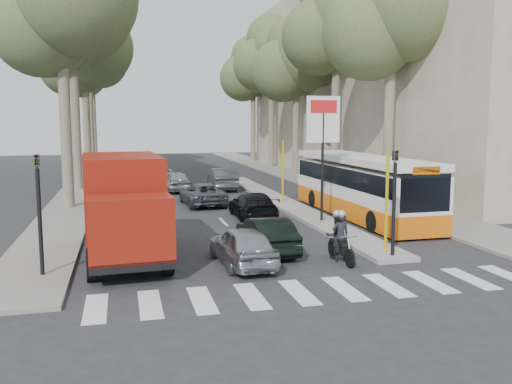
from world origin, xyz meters
TOP-DOWN VIEW (x-y plane):
  - ground at (0.00, 0.00)m, footprint 120.00×120.00m
  - sidewalk_right at (8.60, 25.00)m, footprint 3.20×70.00m
  - median_left at (-8.00, 28.00)m, footprint 2.40×64.00m
  - traffic_island at (3.25, 11.00)m, footprint 1.50×26.00m
  - building_near at (15.50, 12.00)m, footprint 11.00×18.00m
  - building_far at (15.50, 34.00)m, footprint 11.00×20.00m
  - billboard at (3.25, 5.00)m, footprint 1.50×12.10m
  - traffic_light_island at (3.25, -1.50)m, footprint 0.16×0.41m
  - traffic_light_left at (-7.60, -1.00)m, footprint 0.16×0.41m
  - tree_l_a at (-7.87, 12.11)m, footprint 7.40×7.20m
  - tree_l_b at (-7.97, 20.11)m, footprint 7.40×7.20m
  - tree_l_c at (-7.77, 28.11)m, footprint 7.40×7.20m
  - tree_l_d at (-7.87, 36.11)m, footprint 7.40×7.20m
  - tree_l_e at (-7.97, 44.11)m, footprint 7.40×7.20m
  - tree_r_a at (9.13, 10.11)m, footprint 7.40×7.20m
  - tree_r_b at (9.23, 18.11)m, footprint 7.40×7.20m
  - tree_r_c at (9.03, 26.11)m, footprint 7.40×7.20m
  - tree_r_d at (9.13, 34.11)m, footprint 7.40×7.20m
  - tree_r_e at (9.23, 42.11)m, footprint 7.40×7.20m
  - silver_hatchback at (-1.66, -0.94)m, footprint 1.75×3.78m
  - dark_hatchback at (-0.50, 0.50)m, footprint 1.43×3.82m
  - queue_car_a at (-1.10, 11.66)m, footprint 2.28×4.47m
  - queue_car_b at (0.60, 7.00)m, footprint 1.84×4.31m
  - queue_car_c at (-2.00, 17.84)m, footprint 2.04×4.11m
  - queue_car_d at (1.16, 17.98)m, footprint 1.64×4.40m
  - queue_car_e at (-5.19, 9.33)m, footprint 2.06×4.66m
  - red_truck at (-5.26, 0.76)m, footprint 2.78×6.49m
  - city_bus at (5.69, 6.28)m, footprint 2.56×11.13m
  - motorcycle at (1.50, -1.14)m, footprint 0.72×2.00m
  - pedestrian_near at (10.00, 6.93)m, footprint 0.99×0.98m
  - pedestrian_far at (8.38, 12.70)m, footprint 1.19×0.59m

SIDE VIEW (x-z plane):
  - ground at x=0.00m, z-range 0.00..0.00m
  - sidewalk_right at x=8.60m, z-range 0.00..0.12m
  - median_left at x=-8.00m, z-range 0.00..0.12m
  - traffic_island at x=3.25m, z-range 0.00..0.16m
  - queue_car_a at x=-1.10m, z-range 0.00..1.21m
  - queue_car_b at x=0.60m, z-range 0.00..1.24m
  - dark_hatchback at x=-0.50m, z-range 0.00..1.24m
  - silver_hatchback at x=-1.66m, z-range 0.00..1.25m
  - queue_car_e at x=-5.19m, z-range 0.00..1.33m
  - queue_car_c at x=-2.00m, z-range 0.00..1.35m
  - queue_car_d at x=1.16m, z-range 0.00..1.44m
  - motorcycle at x=1.50m, z-range -0.08..1.62m
  - pedestrian_near at x=10.00m, z-range 0.12..1.72m
  - pedestrian_far at x=8.38m, z-range 0.12..1.92m
  - city_bus at x=5.69m, z-range 0.08..3.00m
  - red_truck at x=-5.26m, z-range 0.10..3.49m
  - traffic_light_island at x=3.25m, z-range 0.69..4.29m
  - traffic_light_left at x=-7.60m, z-range 0.69..4.29m
  - billboard at x=3.25m, z-range 0.90..6.50m
  - building_far at x=15.50m, z-range 0.00..16.00m
  - building_near at x=15.50m, z-range 0.00..18.00m
  - tree_r_c at x=9.03m, z-range 3.03..16.35m
  - tree_l_c at x=-7.77m, z-range 3.18..16.89m
  - tree_l_a at x=-7.87m, z-range 3.33..17.43m
  - tree_r_a at x=9.13m, z-range 3.33..17.43m
  - tree_r_e at x=9.23m, z-range 3.33..17.43m
  - tree_l_e at x=-7.97m, z-range 3.48..17.97m
  - tree_l_b at x=-7.97m, z-range 3.63..18.51m
  - tree_r_d at x=9.13m, z-range 3.63..18.51m
  - tree_r_b at x=9.23m, z-range 3.78..19.05m
  - tree_l_d at x=-7.87m, z-range 3.93..19.59m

